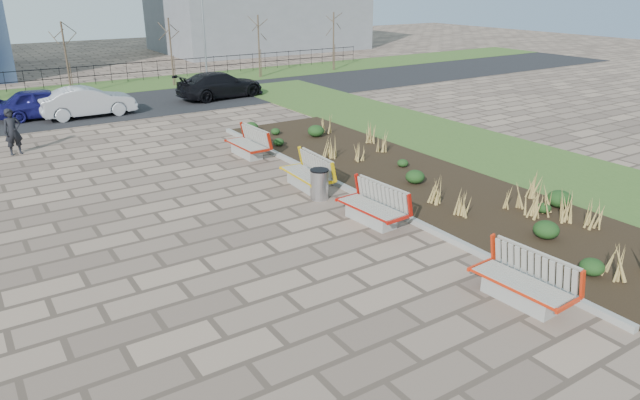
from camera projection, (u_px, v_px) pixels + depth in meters
ground at (339, 299)px, 11.67m from camera, size 120.00×120.00×0.00m
planting_bed at (408, 177)px, 18.74m from camera, size 4.50×18.00×0.10m
planting_curb at (350, 190)px, 17.55m from camera, size 0.16×18.00×0.15m
grass_verge_near at (504, 156)px, 21.18m from camera, size 5.00×38.00×0.04m
grass_verge_far at (67, 91)px, 33.54m from camera, size 80.00×5.00×0.04m
road at (90, 109)px, 28.85m from camera, size 80.00×7.00×0.02m
bench_a at (521, 280)px, 11.39m from camera, size 1.03×2.15×1.00m
bench_b at (371, 205)px, 15.21m from camera, size 1.05×2.16×1.00m
bench_c at (305, 172)px, 17.81m from camera, size 1.00×2.14×1.00m
bench_d at (246, 143)px, 21.05m from camera, size 0.97×2.13×1.00m
litter_bin at (319, 185)px, 16.91m from camera, size 0.54×0.54×0.90m
pedestrian at (13, 132)px, 21.13m from camera, size 0.70×0.52×1.73m
car_blue at (44, 103)px, 26.82m from camera, size 4.27×2.07×1.40m
car_silver at (88, 102)px, 27.09m from camera, size 4.30×1.51×1.41m
car_black at (220, 85)px, 31.45m from camera, size 5.09×2.52×1.42m
tree_c at (66, 59)px, 31.64m from camera, size 1.40×1.40×4.00m
tree_d at (171, 52)px, 34.70m from camera, size 1.40×1.40×4.00m
tree_e at (259, 46)px, 37.76m from camera, size 1.40×1.40×4.00m
tree_f at (333, 41)px, 40.82m from camera, size 1.40×1.40×4.00m
lamp_east at (204, 34)px, 34.97m from camera, size 0.24×0.60×6.00m
railing_fence at (60, 77)px, 34.49m from camera, size 44.00×0.10×1.20m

